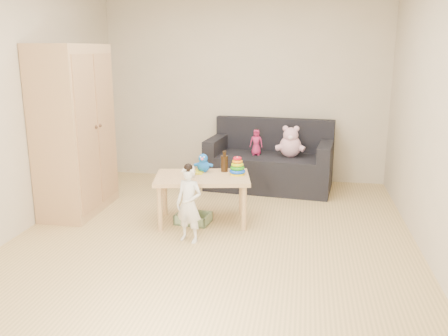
% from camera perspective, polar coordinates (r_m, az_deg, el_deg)
% --- Properties ---
extents(room, '(4.50, 4.50, 4.50)m').
position_cam_1_polar(room, '(4.60, -1.15, 7.14)').
color(room, tan).
rests_on(room, ground).
extents(wardrobe, '(0.53, 1.06, 1.91)m').
position_cam_1_polar(wardrobe, '(5.69, -17.51, 4.36)').
color(wardrobe, tan).
rests_on(wardrobe, ground).
extents(sofa, '(1.74, 1.01, 0.46)m').
position_cam_1_polar(sofa, '(6.49, 5.44, -0.42)').
color(sofa, black).
rests_on(sofa, ground).
extents(play_table, '(1.11, 0.81, 0.53)m').
position_cam_1_polar(play_table, '(5.19, -2.60, -3.76)').
color(play_table, '#E4AB7D').
rests_on(play_table, ground).
extents(storage_bin, '(0.40, 0.32, 0.11)m').
position_cam_1_polar(storage_bin, '(5.24, -3.72, -6.03)').
color(storage_bin, gray).
rests_on(storage_bin, ground).
extents(toddler, '(0.32, 0.26, 0.75)m').
position_cam_1_polar(toddler, '(4.66, -4.23, -4.46)').
color(toddler, white).
rests_on(toddler, ground).
extents(pink_bear, '(0.38, 0.36, 0.35)m').
position_cam_1_polar(pink_bear, '(6.33, 8.00, 2.91)').
color(pink_bear, '#E3A7BD').
rests_on(pink_bear, sofa).
extents(doll, '(0.18, 0.12, 0.34)m').
position_cam_1_polar(doll, '(6.38, 3.90, 3.07)').
color(doll, '#B8225A').
rests_on(doll, sofa).
extents(ring_stacker, '(0.18, 0.18, 0.20)m').
position_cam_1_polar(ring_stacker, '(5.14, 1.61, 0.06)').
color(ring_stacker, yellow).
rests_on(ring_stacker, play_table).
extents(brown_bottle, '(0.08, 0.08, 0.23)m').
position_cam_1_polar(brown_bottle, '(5.27, 0.06, 0.62)').
color(brown_bottle, black).
rests_on(brown_bottle, play_table).
extents(blue_plush, '(0.20, 0.18, 0.21)m').
position_cam_1_polar(blue_plush, '(5.26, -2.51, 0.66)').
color(blue_plush, blue).
rests_on(blue_plush, play_table).
extents(wooden_figure, '(0.04, 0.03, 0.10)m').
position_cam_1_polar(wooden_figure, '(5.11, -3.68, -0.40)').
color(wooden_figure, '#5B2B1C').
rests_on(wooden_figure, play_table).
extents(yellow_book, '(0.21, 0.21, 0.02)m').
position_cam_1_polar(yellow_book, '(5.27, -3.55, -0.43)').
color(yellow_book, '#D1CB16').
rests_on(yellow_book, play_table).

